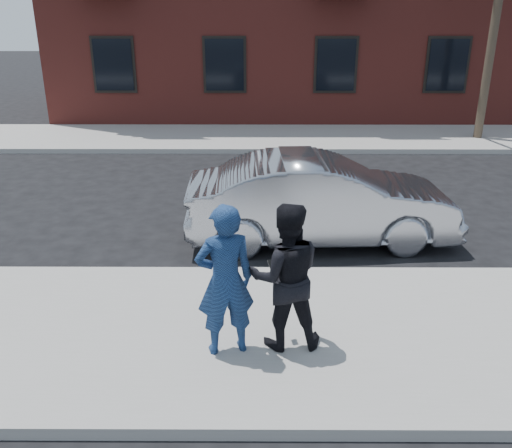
{
  "coord_description": "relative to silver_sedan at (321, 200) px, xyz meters",
  "views": [
    {
      "loc": [
        -2.53,
        -6.21,
        4.03
      ],
      "look_at": [
        -2.57,
        0.4,
        1.38
      ],
      "focal_mm": 38.0,
      "sensor_mm": 36.0,
      "label": 1
    }
  ],
  "objects": [
    {
      "name": "near_sidewalk",
      "position": [
        1.41,
        -3.29,
        -0.72
      ],
      "size": [
        50.0,
        3.5,
        0.15
      ],
      "primitive_type": "cube",
      "color": "gray",
      "rests_on": "ground"
    },
    {
      "name": "ground",
      "position": [
        1.41,
        -3.04,
        -0.79
      ],
      "size": [
        100.0,
        100.0,
        0.0
      ],
      "primitive_type": "plane",
      "color": "black",
      "rests_on": "ground"
    },
    {
      "name": "man_peacoat",
      "position": [
        -0.81,
        -3.54,
        0.28
      ],
      "size": [
        0.95,
        0.77,
        1.85
      ],
      "rotation": [
        0.0,
        0.0,
        3.22
      ],
      "color": "black",
      "rests_on": "near_sidewalk"
    },
    {
      "name": "silver_sedan",
      "position": [
        0.0,
        0.0,
        0.0
      ],
      "size": [
        4.89,
        1.89,
        1.59
      ],
      "primitive_type": "imported",
      "rotation": [
        0.0,
        0.0,
        1.61
      ],
      "color": "#999BA3",
      "rests_on": "ground"
    },
    {
      "name": "near_curb",
      "position": [
        1.41,
        -1.49,
        -0.72
      ],
      "size": [
        50.0,
        0.1,
        0.15
      ],
      "primitive_type": "cube",
      "color": "#999691",
      "rests_on": "ground"
    },
    {
      "name": "far_curb",
      "position": [
        1.41,
        6.41,
        -0.72
      ],
      "size": [
        50.0,
        0.1,
        0.15
      ],
      "primitive_type": "cube",
      "color": "#999691",
      "rests_on": "ground"
    },
    {
      "name": "man_hoodie",
      "position": [
        -1.51,
        -3.68,
        0.3
      ],
      "size": [
        0.78,
        0.61,
        1.89
      ],
      "rotation": [
        0.0,
        0.0,
        3.41
      ],
      "color": "navy",
      "rests_on": "near_sidewalk"
    },
    {
      "name": "far_sidewalk",
      "position": [
        1.41,
        8.21,
        -0.72
      ],
      "size": [
        50.0,
        3.5,
        0.15
      ],
      "primitive_type": "cube",
      "color": "gray",
      "rests_on": "ground"
    }
  ]
}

